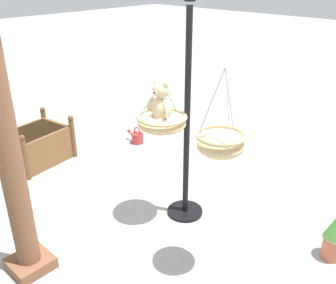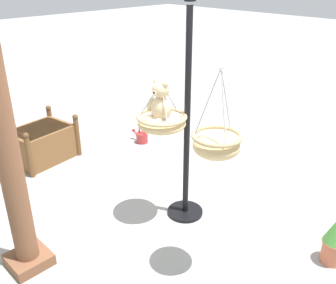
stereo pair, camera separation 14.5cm
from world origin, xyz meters
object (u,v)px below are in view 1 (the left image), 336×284
at_px(potted_plant_small_succulent, 336,235).
at_px(hanging_basket_with_teddy, 162,122).
at_px(hanging_basket_left_high, 220,143).
at_px(greenhouse_pillar_left, 7,147).
at_px(watering_can, 137,137).
at_px(wooden_planter_box, 37,145).
at_px(teddy_bear, 160,105).
at_px(display_pole_central, 186,156).

bearing_deg(potted_plant_small_succulent, hanging_basket_with_teddy, 21.21).
distance_m(hanging_basket_left_high, greenhouse_pillar_left, 1.86).
relative_size(greenhouse_pillar_left, watering_can, 8.18).
bearing_deg(wooden_planter_box, hanging_basket_left_high, 179.79).
distance_m(hanging_basket_with_teddy, teddy_bear, 0.21).
distance_m(teddy_bear, hanging_basket_left_high, 1.02).
xyz_separation_m(display_pole_central, greenhouse_pillar_left, (0.54, 1.80, 0.59)).
relative_size(teddy_bear, wooden_planter_box, 0.45).
height_order(display_pole_central, wooden_planter_box, display_pole_central).
relative_size(display_pole_central, hanging_basket_left_high, 3.17).
xyz_separation_m(hanging_basket_with_teddy, hanging_basket_left_high, (-0.98, 0.29, 0.16)).
height_order(potted_plant_small_succulent, watering_can, potted_plant_small_succulent).
bearing_deg(hanging_basket_with_teddy, hanging_basket_left_high, 163.39).
bearing_deg(wooden_planter_box, hanging_basket_with_teddy, -173.46).
relative_size(greenhouse_pillar_left, wooden_planter_box, 2.69).
height_order(hanging_basket_with_teddy, teddy_bear, teddy_bear).
relative_size(display_pole_central, watering_can, 7.22).
bearing_deg(display_pole_central, watering_can, -27.10).
bearing_deg(watering_can, potted_plant_small_succulent, 171.38).
relative_size(teddy_bear, hanging_basket_left_high, 0.60).
xyz_separation_m(display_pole_central, hanging_basket_left_high, (-0.83, 0.54, 0.63)).
xyz_separation_m(display_pole_central, wooden_planter_box, (2.60, 0.53, -0.51)).
xyz_separation_m(hanging_basket_with_teddy, potted_plant_small_succulent, (-1.81, -0.70, -0.97)).
xyz_separation_m(teddy_bear, wooden_planter_box, (2.45, 0.26, -1.18)).
xyz_separation_m(hanging_basket_left_high, greenhouse_pillar_left, (1.37, 1.26, -0.04)).
height_order(hanging_basket_with_teddy, potted_plant_small_succulent, hanging_basket_with_teddy).
distance_m(hanging_basket_with_teddy, wooden_planter_box, 2.65).
xyz_separation_m(greenhouse_pillar_left, watering_can, (1.42, -2.80, -1.28)).
height_order(display_pole_central, teddy_bear, display_pole_central).
distance_m(teddy_bear, watering_can, 2.60).
bearing_deg(wooden_planter_box, greenhouse_pillar_left, 148.27).
bearing_deg(greenhouse_pillar_left, teddy_bear, -104.26).
bearing_deg(greenhouse_pillar_left, watering_can, -63.20).
bearing_deg(greenhouse_pillar_left, hanging_basket_left_high, -137.45).
height_order(display_pole_central, potted_plant_small_succulent, display_pole_central).
bearing_deg(hanging_basket_left_high, wooden_planter_box, -0.21).
distance_m(hanging_basket_with_teddy, hanging_basket_left_high, 1.04).
xyz_separation_m(hanging_basket_left_high, wooden_planter_box, (3.43, -0.01, -1.13)).
height_order(hanging_basket_with_teddy, wooden_planter_box, hanging_basket_with_teddy).
bearing_deg(teddy_bear, watering_can, -35.21).
relative_size(hanging_basket_left_high, greenhouse_pillar_left, 0.28).
bearing_deg(hanging_basket_with_teddy, watering_can, -34.71).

